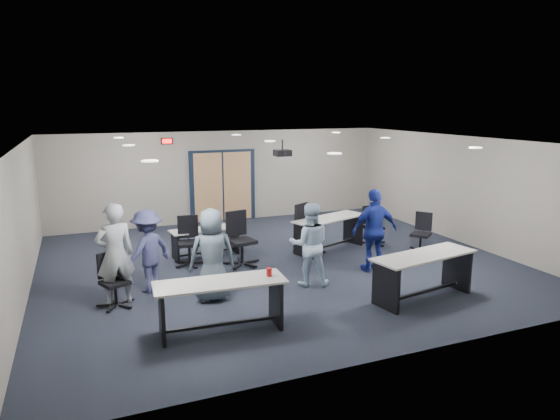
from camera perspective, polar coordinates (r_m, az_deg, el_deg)
name	(u,v)px	position (r m, az deg, el deg)	size (l,w,h in m)	color
floor	(278,263)	(11.15, -0.18, -6.12)	(10.00, 10.00, 0.00)	black
back_wall	(222,177)	(15.02, -6.61, 3.82)	(10.00, 0.04, 2.70)	gray
front_wall	(402,265)	(6.97, 13.82, -6.08)	(10.00, 0.04, 2.70)	gray
left_wall	(21,224)	(10.12, -27.50, -1.47)	(0.04, 9.00, 2.70)	gray
right_wall	(461,189)	(13.46, 19.99, 2.22)	(0.04, 9.00, 2.70)	gray
ceiling	(278,141)	(10.63, -0.19, 7.85)	(10.00, 9.00, 0.04)	silver
double_door	(223,187)	(15.03, -6.54, 2.67)	(2.00, 0.07, 2.20)	black
exit_sign	(167,141)	(14.51, -12.81, 7.68)	(0.32, 0.07, 0.18)	black
ceiling_projector	(282,153)	(11.22, 0.29, 6.56)	(0.35, 0.32, 0.37)	black
ceiling_can_lights	(274,142)	(10.86, -0.69, 7.78)	(6.24, 5.74, 0.02)	white
table_front_left	(221,297)	(7.84, -6.76, -9.85)	(2.06, 0.81, 0.95)	#B6B4AC
table_front_right	(424,268)	(9.41, 16.10, -6.43)	(2.14, 1.03, 0.83)	#B6B4AC
table_back_left	(206,237)	(11.69, -8.50, -3.10)	(1.67, 0.71, 0.66)	#B6B4AC
table_back_right	(329,228)	(12.08, 5.64, -2.02)	(2.08, 1.28, 1.10)	#B6B4AC
chair_back_a	(189,241)	(11.08, -10.35, -3.55)	(0.67, 0.67, 1.07)	black
chair_back_b	(242,239)	(10.90, -4.39, -3.35)	(0.74, 0.74, 1.18)	black
chair_back_c	(310,229)	(11.84, 3.40, -2.14)	(0.73, 0.73, 1.16)	black
chair_back_d	(373,226)	(12.72, 10.63, -1.79)	(0.61, 0.61, 0.97)	black
chair_loose_left	(115,281)	(9.19, -18.37, -7.66)	(0.60, 0.60, 0.95)	black
chair_loose_right	(421,233)	(12.32, 15.80, -2.54)	(0.59, 0.59, 0.94)	black
person_gray	(115,254)	(9.15, -18.33, -4.85)	(0.67, 0.44, 1.83)	#9AA2A8
person_plaid	(212,255)	(8.99, -7.76, -5.09)	(0.82, 0.54, 1.69)	#4E5F6B
person_lightblue	(309,244)	(9.68, 3.39, -3.93)	(0.79, 0.62, 1.63)	#B6D4F1
person_navy	(374,230)	(10.63, 10.74, -2.31)	(1.03, 0.43, 1.76)	navy
person_back	(148,251)	(9.66, -14.87, -4.53)	(1.02, 0.58, 1.58)	#3A3C69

